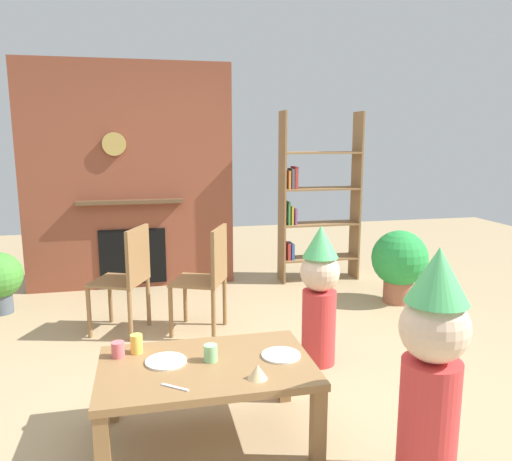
# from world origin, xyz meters

# --- Properties ---
(ground_plane) EXTENTS (12.00, 12.00, 0.00)m
(ground_plane) POSITION_xyz_m (0.00, 0.00, 0.00)
(ground_plane) COLOR tan
(brick_fireplace_feature) EXTENTS (2.20, 0.28, 2.40)m
(brick_fireplace_feature) POSITION_xyz_m (-0.75, 2.60, 1.19)
(brick_fireplace_feature) COLOR brown
(brick_fireplace_feature) RESTS_ON ground_plane
(bookshelf) EXTENTS (0.90, 0.28, 1.90)m
(bookshelf) POSITION_xyz_m (1.27, 2.40, 0.89)
(bookshelf) COLOR olive
(bookshelf) RESTS_ON ground_plane
(coffee_table) EXTENTS (1.13, 0.71, 0.44)m
(coffee_table) POSITION_xyz_m (-0.31, -0.45, 0.38)
(coffee_table) COLOR olive
(coffee_table) RESTS_ON ground_plane
(paper_cup_near_left) EXTENTS (0.07, 0.07, 0.09)m
(paper_cup_near_left) POSITION_xyz_m (-0.28, -0.42, 0.48)
(paper_cup_near_left) COLOR #8CD18C
(paper_cup_near_left) RESTS_ON coffee_table
(paper_cup_near_right) EXTENTS (0.07, 0.07, 0.09)m
(paper_cup_near_right) POSITION_xyz_m (-0.77, -0.26, 0.48)
(paper_cup_near_right) COLOR #E5666B
(paper_cup_near_right) RESTS_ON coffee_table
(paper_cup_center) EXTENTS (0.07, 0.07, 0.11)m
(paper_cup_center) POSITION_xyz_m (-0.67, -0.23, 0.49)
(paper_cup_center) COLOR #F2CC4C
(paper_cup_center) RESTS_ON coffee_table
(paper_plate_front) EXTENTS (0.22, 0.22, 0.01)m
(paper_plate_front) POSITION_xyz_m (-0.52, -0.38, 0.44)
(paper_plate_front) COLOR white
(paper_plate_front) RESTS_ON coffee_table
(paper_plate_rear) EXTENTS (0.21, 0.21, 0.01)m
(paper_plate_rear) POSITION_xyz_m (0.10, -0.45, 0.44)
(paper_plate_rear) COLOR white
(paper_plate_rear) RESTS_ON coffee_table
(birthday_cake_slice) EXTENTS (0.10, 0.10, 0.07)m
(birthday_cake_slice) POSITION_xyz_m (-0.08, -0.67, 0.48)
(birthday_cake_slice) COLOR #EAC68C
(birthday_cake_slice) RESTS_ON coffee_table
(table_fork) EXTENTS (0.13, 0.10, 0.01)m
(table_fork) POSITION_xyz_m (-0.49, -0.68, 0.44)
(table_fork) COLOR silver
(table_fork) RESTS_ON coffee_table
(child_with_cone_hat) EXTENTS (0.32, 0.32, 1.15)m
(child_with_cone_hat) POSITION_xyz_m (0.66, -1.01, 0.61)
(child_with_cone_hat) COLOR #D13838
(child_with_cone_hat) RESTS_ON ground_plane
(child_in_pink) EXTENTS (0.28, 0.28, 1.02)m
(child_in_pink) POSITION_xyz_m (0.59, 0.32, 0.54)
(child_in_pink) COLOR #D13838
(child_in_pink) RESTS_ON ground_plane
(dining_chair_left) EXTENTS (0.53, 0.53, 0.90)m
(dining_chair_left) POSITION_xyz_m (-0.75, 1.21, 0.51)
(dining_chair_left) COLOR olive
(dining_chair_left) RESTS_ON ground_plane
(dining_chair_middle) EXTENTS (0.53, 0.53, 0.90)m
(dining_chair_middle) POSITION_xyz_m (-0.10, 1.07, 0.51)
(dining_chair_middle) COLOR olive
(dining_chair_middle) RESTS_ON ground_plane
(potted_plant_tall) EXTENTS (0.55, 0.55, 0.72)m
(potted_plant_tall) POSITION_xyz_m (1.83, 1.44, 0.41)
(potted_plant_tall) COLOR #9E5B42
(potted_plant_tall) RESTS_ON ground_plane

